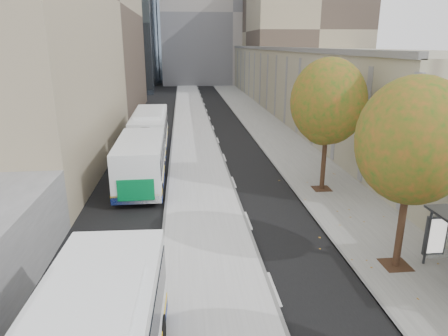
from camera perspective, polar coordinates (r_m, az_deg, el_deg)
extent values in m
cube|color=#BBBBBB|center=(36.57, -4.22, 3.64)|extent=(4.25, 150.00, 0.15)
cube|color=gray|center=(37.64, 8.07, 3.86)|extent=(4.75, 150.00, 0.08)
cube|color=gray|center=(67.81, 11.92, 12.97)|extent=(18.00, 92.00, 8.00)
cube|color=#9E9792|center=(97.34, 0.60, 21.01)|extent=(30.00, 18.00, 30.00)
cylinder|color=black|center=(17.39, 23.91, -7.94)|extent=(0.28, 0.28, 3.24)
sphere|color=#1A5E15|center=(16.29, 25.43, 3.53)|extent=(4.20, 4.20, 4.20)
cylinder|color=black|center=(25.02, 14.03, 0.74)|extent=(0.28, 0.28, 3.38)
sphere|color=#1A5E15|center=(24.26, 14.67, 9.17)|extent=(4.40, 4.40, 4.40)
cube|color=white|center=(30.73, -10.93, 3.58)|extent=(2.97, 18.71, 3.11)
cube|color=black|center=(30.61, -10.99, 4.62)|extent=(3.02, 17.97, 1.08)
cube|color=#04793B|center=(21.96, -12.83, -3.07)|extent=(1.97, 0.09, 1.20)
imported|color=silver|center=(46.33, -9.74, 7.14)|extent=(2.80, 4.45, 1.41)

